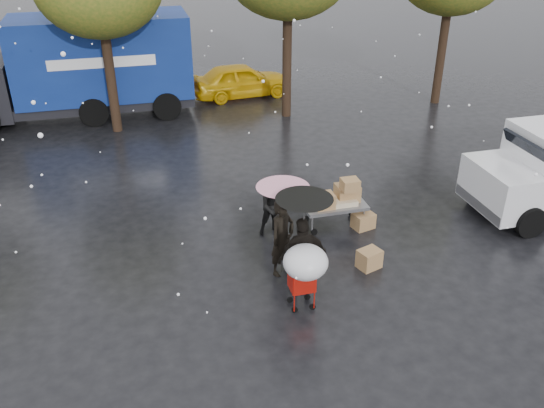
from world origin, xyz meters
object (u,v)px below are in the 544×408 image
object	(u,v)px
person_black	(303,257)
shopping_cart	(305,265)
blue_truck	(79,68)
yellow_taxi	(241,80)
vendor_cart	(338,198)
person_pink	(282,238)

from	to	relation	value
person_black	shopping_cart	distance (m)	0.64
shopping_cart	blue_truck	bearing A→B (deg)	108.71
shopping_cart	yellow_taxi	xyz separation A→B (m)	(1.66, 13.49, -0.40)
person_black	blue_truck	world-z (taller)	blue_truck
vendor_cart	yellow_taxi	world-z (taller)	yellow_taxi
vendor_cart	shopping_cart	bearing A→B (deg)	-121.00
shopping_cart	blue_truck	world-z (taller)	blue_truck
vendor_cart	blue_truck	world-z (taller)	blue_truck
vendor_cart	blue_truck	bearing A→B (deg)	121.93
blue_truck	person_pink	bearing A→B (deg)	-69.48
person_black	shopping_cart	world-z (taller)	person_black
person_pink	shopping_cart	xyz separation A→B (m)	(0.06, -1.35, 0.22)
person_black	blue_truck	distance (m)	12.92
person_black	shopping_cart	bearing A→B (deg)	72.24
yellow_taxi	vendor_cart	bearing A→B (deg)	174.81
vendor_cart	shopping_cart	distance (m)	3.45
blue_truck	person_black	bearing A→B (deg)	-69.86
yellow_taxi	shopping_cart	bearing A→B (deg)	167.19
person_pink	yellow_taxi	distance (m)	12.25
blue_truck	yellow_taxi	bearing A→B (deg)	7.68
blue_truck	vendor_cart	bearing A→B (deg)	-58.07
yellow_taxi	person_pink	bearing A→B (deg)	166.16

